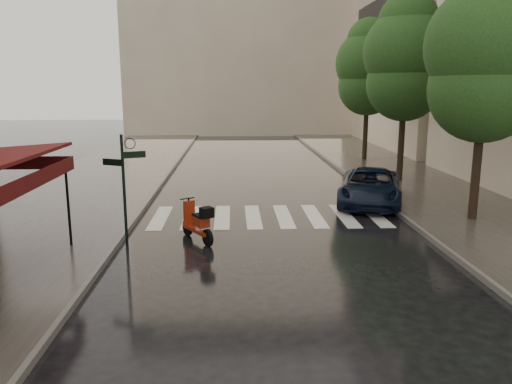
{
  "coord_description": "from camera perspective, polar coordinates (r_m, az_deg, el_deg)",
  "views": [
    {
      "loc": [
        1.77,
        -10.48,
        4.31
      ],
      "look_at": [
        2.43,
        3.43,
        1.4
      ],
      "focal_mm": 35.0,
      "sensor_mm": 36.0,
      "label": 1
    }
  ],
  "objects": [
    {
      "name": "tree_far",
      "position": [
        30.55,
        12.71,
        13.68
      ],
      "size": [
        3.8,
        3.8,
        8.16
      ],
      "color": "black",
      "rests_on": "sidewalk_far"
    },
    {
      "name": "crosswalk",
      "position": [
        17.08,
        1.43,
        -2.8
      ],
      "size": [
        7.85,
        3.2,
        0.01
      ],
      "color": "silver",
      "rests_on": "ground"
    },
    {
      "name": "tree_near",
      "position": [
        17.38,
        24.88,
        14.08
      ],
      "size": [
        3.8,
        3.8,
        7.99
      ],
      "color": "black",
      "rests_on": "sidewalk_far"
    },
    {
      "name": "scooter",
      "position": [
        14.34,
        -6.65,
        -3.54
      ],
      "size": [
        1.04,
        1.55,
        1.15
      ],
      "rotation": [
        0.0,
        0.0,
        0.54
      ],
      "color": "black",
      "rests_on": "ground"
    },
    {
      "name": "curb_far",
      "position": [
        23.57,
        11.29,
        1.22
      ],
      "size": [
        0.12,
        60.0,
        0.16
      ],
      "primitive_type": "cube",
      "color": "#595651",
      "rests_on": "ground"
    },
    {
      "name": "sidewalk_near",
      "position": [
        23.72,
        -17.99,
        0.9
      ],
      "size": [
        6.0,
        60.0,
        0.12
      ],
      "primitive_type": "cube",
      "color": "#38332D",
      "rests_on": "ground"
    },
    {
      "name": "curb_near",
      "position": [
        23.1,
        -10.67,
        1.03
      ],
      "size": [
        0.12,
        60.0,
        0.16
      ],
      "primitive_type": "cube",
      "color": "#595651",
      "rests_on": "ground"
    },
    {
      "name": "sidewalk_far",
      "position": [
        24.4,
        17.68,
        1.21
      ],
      "size": [
        5.5,
        60.0,
        0.12
      ],
      "primitive_type": "cube",
      "color": "#38332D",
      "rests_on": "ground"
    },
    {
      "name": "parked_car",
      "position": [
        19.29,
        12.91,
        0.6
      ],
      "size": [
        3.47,
        5.2,
        1.33
      ],
      "primitive_type": "imported",
      "rotation": [
        0.0,
        0.0,
        -0.29
      ],
      "color": "black",
      "rests_on": "ground"
    },
    {
      "name": "signpost",
      "position": [
        14.02,
        -14.86,
        1.23
      ],
      "size": [
        1.17,
        0.29,
        3.1
      ],
      "color": "black",
      "rests_on": "ground"
    },
    {
      "name": "ground",
      "position": [
        11.47,
        -11.57,
        -10.52
      ],
      "size": [
        120.0,
        120.0,
        0.0
      ],
      "primitive_type": "plane",
      "color": "black",
      "rests_on": "ground"
    },
    {
      "name": "backdrop_building",
      "position": [
        48.83,
        -1.31,
        18.49
      ],
      "size": [
        22.0,
        6.0,
        20.0
      ],
      "primitive_type": "cube",
      "color": "#BCA890",
      "rests_on": "ground"
    },
    {
      "name": "haussmann_far",
      "position": [
        39.65,
        20.18,
        18.27
      ],
      "size": [
        8.0,
        16.0,
        18.5
      ],
      "primitive_type": "cube",
      "color": "#BCA890",
      "rests_on": "ground"
    },
    {
      "name": "tree_mid",
      "position": [
        23.81,
        16.79,
        14.41
      ],
      "size": [
        3.8,
        3.8,
        8.34
      ],
      "color": "black",
      "rests_on": "sidewalk_far"
    }
  ]
}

